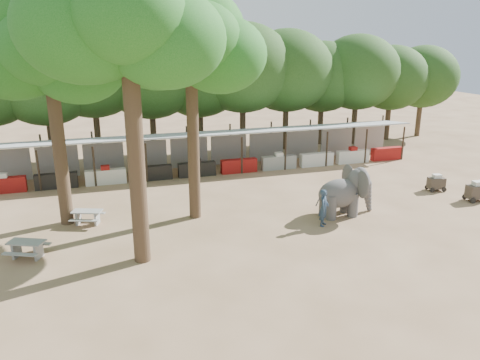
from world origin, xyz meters
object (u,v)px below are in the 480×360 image
object	(u,v)px
elephant	(346,192)
yard_tree_center	(122,15)
yard_tree_left	(44,44)
yard_tree_back	(186,36)
picnic_table_far	(87,215)
cart_front	(477,191)
handler	(324,208)
picnic_table_near	(27,247)
cart_back	(436,183)

from	to	relation	value
elephant	yard_tree_center	bearing A→B (deg)	-171.93
yard_tree_left	elephant	xyz separation A→B (m)	(13.32, -3.13, -7.01)
yard_tree_back	picnic_table_far	bearing A→B (deg)	175.63
yard_tree_center	elephant	distance (m)	13.20
yard_tree_left	cart_front	size ratio (longest dim) A/B	9.17
handler	picnic_table_far	size ratio (longest dim) A/B	1.05
yard_tree_left	yard_tree_center	bearing A→B (deg)	-59.04
elephant	cart_front	size ratio (longest dim) A/B	2.58
yard_tree_left	cart_front	distance (m)	22.75
picnic_table_near	cart_front	bearing A→B (deg)	25.04
cart_back	handler	bearing A→B (deg)	-152.48
handler	picnic_table_far	xyz separation A→B (m)	(-10.57, 3.47, -0.44)
picnic_table_near	yard_tree_center	bearing A→B (deg)	6.45
yard_tree_left	yard_tree_back	bearing A→B (deg)	-9.46
handler	cart_front	bearing A→B (deg)	-46.73
yard_tree_back	picnic_table_near	world-z (taller)	yard_tree_back
yard_tree_center	picnic_table_far	bearing A→B (deg)	113.83
yard_tree_left	handler	world-z (taller)	yard_tree_left
cart_front	cart_back	world-z (taller)	cart_front
yard_tree_center	cart_front	distance (m)	20.16
handler	picnic_table_near	size ratio (longest dim) A/B	0.97
elephant	cart_back	world-z (taller)	elephant
yard_tree_center	yard_tree_back	world-z (taller)	yard_tree_center
yard_tree_left	picnic_table_far	bearing A→B (deg)	-30.28
yard_tree_left	cart_back	size ratio (longest dim) A/B	10.07
handler	cart_back	bearing A→B (deg)	-32.83
yard_tree_center	yard_tree_back	xyz separation A→B (m)	(3.00, 4.00, -0.67)
handler	picnic_table_near	distance (m)	12.89
picnic_table_near	cart_front	size ratio (longest dim) A/B	1.52
picnic_table_near	cart_back	world-z (taller)	cart_back
handler	cart_front	world-z (taller)	handler
yard_tree_center	cart_front	xyz separation A→B (m)	(18.14, 1.56, -8.66)
yard_tree_back	elephant	distance (m)	10.59
handler	picnic_table_far	world-z (taller)	handler
picnic_table_near	elephant	bearing A→B (deg)	26.48
yard_tree_left	elephant	distance (m)	15.37
yard_tree_left	picnic_table_near	size ratio (longest dim) A/B	6.03
yard_tree_left	picnic_table_near	distance (m)	8.63
elephant	cart_front	world-z (taller)	elephant
picnic_table_far	yard_tree_center	bearing A→B (deg)	-46.12
picnic_table_near	picnic_table_far	distance (m)	3.78
cart_front	yard_tree_center	bearing A→B (deg)	-169.37
cart_front	yard_tree_left	bearing A→B (deg)	176.47
elephant	yard_tree_back	bearing A→B (deg)	161.57
yard_tree_center	handler	distance (m)	12.03
elephant	cart_front	xyz separation A→B (m)	(7.82, -0.30, -0.64)
elephant	handler	distance (m)	1.96
handler	yard_tree_back	bearing A→B (deg)	100.51
yard_tree_back	picnic_table_near	size ratio (longest dim) A/B	6.22
cart_back	yard_tree_back	bearing A→B (deg)	-171.62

